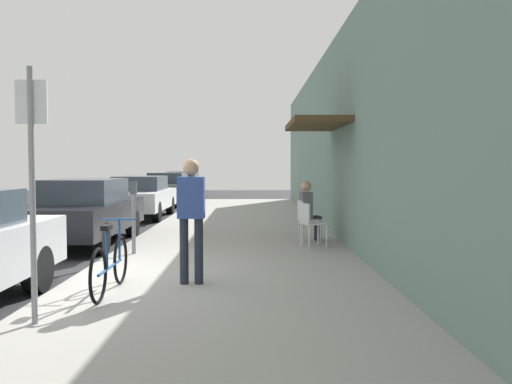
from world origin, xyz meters
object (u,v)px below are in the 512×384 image
object	(u,v)px
parked_car_4	(183,184)
cafe_chair_0	(310,221)
bicycle_0	(110,265)
parked_car_2	(140,196)
seated_patron_1	(309,209)
cafe_chair_1	(306,218)
street_sign	(32,175)
pedestrian_standing	(191,211)
parked_car_3	(168,188)
parked_car_1	(83,211)
parking_meter	(133,212)

from	to	relation	value
parked_car_4	cafe_chair_0	distance (m)	18.83
bicycle_0	cafe_chair_0	distance (m)	4.82
parked_car_2	seated_patron_1	distance (m)	8.03
seated_patron_1	cafe_chair_1	bearing A→B (deg)	-172.68
parked_car_4	cafe_chair_1	bearing A→B (deg)	-74.36
parked_car_4	street_sign	distance (m)	23.35
street_sign	pedestrian_standing	size ratio (longest dim) A/B	1.53
parked_car_3	street_sign	size ratio (longest dim) A/B	1.69
parked_car_4	street_sign	bearing A→B (deg)	-86.31
parked_car_3	bicycle_0	bearing A→B (deg)	-83.44
seated_patron_1	parked_car_4	bearing A→B (deg)	105.82
parked_car_1	bicycle_0	size ratio (longest dim) A/B	2.57
cafe_chair_0	seated_patron_1	bearing A→B (deg)	85.93
bicycle_0	seated_patron_1	distance (m)	5.50
cafe_chair_0	pedestrian_standing	distance (m)	3.88
parked_car_3	bicycle_0	world-z (taller)	parked_car_3
parked_car_3	street_sign	world-z (taller)	street_sign
seated_patron_1	parking_meter	bearing A→B (deg)	-154.91
cafe_chair_1	seated_patron_1	world-z (taller)	seated_patron_1
parked_car_3	cafe_chair_0	distance (m)	13.81
seated_patron_1	street_sign	bearing A→B (deg)	-120.25
parking_meter	street_sign	xyz separation A→B (m)	(-0.05, -4.30, 0.75)
parked_car_2	bicycle_0	bearing A→B (deg)	-80.01
parked_car_2	street_sign	distance (m)	12.35
parked_car_4	cafe_chair_0	world-z (taller)	parked_car_4
parked_car_4	parking_meter	distance (m)	19.05
parked_car_3	cafe_chair_1	size ratio (longest dim) A/B	5.06
parked_car_3	street_sign	xyz separation A→B (m)	(1.50, -18.02, 0.90)
seated_patron_1	parked_car_2	bearing A→B (deg)	127.90
parked_car_2	parking_meter	world-z (taller)	parking_meter
parked_car_1	seated_patron_1	bearing A→B (deg)	-4.14
parked_car_4	parked_car_2	bearing A→B (deg)	-90.00
parked_car_3	cafe_chair_0	size ratio (longest dim) A/B	5.06
parking_meter	parked_car_1	bearing A→B (deg)	128.61
cafe_chair_0	cafe_chair_1	size ratio (longest dim) A/B	1.00
parking_meter	cafe_chair_1	size ratio (longest dim) A/B	1.52
cafe_chair_0	seated_patron_1	size ratio (longest dim) A/B	0.67
bicycle_0	cafe_chair_0	world-z (taller)	bicycle_0
parked_car_4	cafe_chair_1	distance (m)	18.08
parked_car_2	street_sign	size ratio (longest dim) A/B	1.69
parked_car_2	parked_car_3	distance (m)	5.80
cafe_chair_0	pedestrian_standing	xyz separation A→B (m)	(-1.98, -3.30, 0.50)
pedestrian_standing	parked_car_2	bearing A→B (deg)	105.51
parking_meter	parked_car_3	bearing A→B (deg)	96.45
parked_car_1	cafe_chair_1	world-z (taller)	parked_car_1
parked_car_3	bicycle_0	size ratio (longest dim) A/B	2.57
cafe_chair_0	parked_car_4	bearing A→B (deg)	105.01
cafe_chair_0	parking_meter	bearing A→B (deg)	-166.51
cafe_chair_0	parked_car_2	bearing A→B (deg)	124.40
parked_car_2	seated_patron_1	xyz separation A→B (m)	(4.93, -6.34, 0.10)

